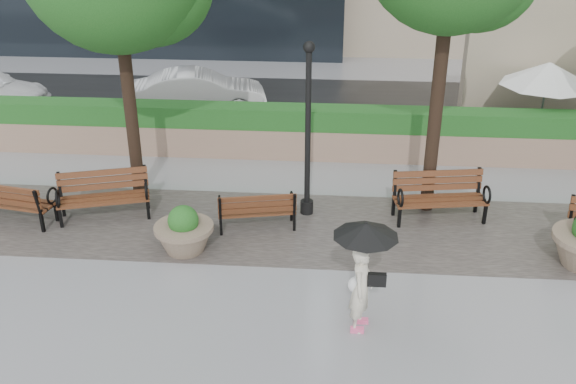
# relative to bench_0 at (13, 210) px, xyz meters

# --- Properties ---
(ground) EXTENTS (100.00, 100.00, 0.00)m
(ground) POSITION_rel_bench_0_xyz_m (5.96, -2.78, -0.29)
(ground) COLOR gray
(ground) RESTS_ON ground
(cobble_strip) EXTENTS (28.00, 3.20, 0.01)m
(cobble_strip) POSITION_rel_bench_0_xyz_m (5.96, 0.22, -0.28)
(cobble_strip) COLOR #383330
(cobble_strip) RESTS_ON ground
(hedge_wall) EXTENTS (24.00, 0.80, 1.35)m
(hedge_wall) POSITION_rel_bench_0_xyz_m (5.96, 4.22, 0.38)
(hedge_wall) COLOR #90735C
(hedge_wall) RESTS_ON ground
(asphalt_street) EXTENTS (40.00, 7.00, 0.00)m
(asphalt_street) POSITION_rel_bench_0_xyz_m (5.96, 8.22, -0.29)
(asphalt_street) COLOR black
(asphalt_street) RESTS_ON ground
(bench_0) EXTENTS (1.91, 1.04, 0.97)m
(bench_0) POSITION_rel_bench_0_xyz_m (0.00, 0.00, 0.00)
(bench_0) COLOR brown
(bench_0) RESTS_ON ground
(bench_1) EXTENTS (2.02, 1.27, 1.02)m
(bench_1) POSITION_rel_bench_0_xyz_m (1.89, 0.35, 0.01)
(bench_1) COLOR brown
(bench_1) RESTS_ON ground
(bench_2) EXTENTS (1.69, 0.95, 0.86)m
(bench_2) POSITION_rel_bench_0_xyz_m (5.21, 0.14, -0.03)
(bench_2) COLOR brown
(bench_2) RESTS_ON ground
(bench_3) EXTENTS (2.04, 1.08, 1.04)m
(bench_3) POSITION_rel_bench_0_xyz_m (9.05, 0.83, 0.02)
(bench_3) COLOR brown
(bench_3) RESTS_ON ground
(planter_left) EXTENTS (1.16, 1.16, 0.97)m
(planter_left) POSITION_rel_bench_0_xyz_m (3.91, -0.89, 0.09)
(planter_left) COLOR #7F6B56
(planter_left) RESTS_ON ground
(lamppost) EXTENTS (0.28, 0.28, 3.78)m
(lamppost) POSITION_rel_bench_0_xyz_m (6.21, 0.91, 1.37)
(lamppost) COLOR black
(lamppost) RESTS_ON ground
(patio_umb_white) EXTENTS (2.50, 2.50, 2.30)m
(patio_umb_white) POSITION_rel_bench_0_xyz_m (12.36, 5.56, 1.70)
(patio_umb_white) COLOR black
(patio_umb_white) RESTS_ON ground
(car_right) EXTENTS (4.36, 2.26, 1.37)m
(car_right) POSITION_rel_bench_0_xyz_m (2.48, 7.49, 0.39)
(car_right) COLOR white
(car_right) RESTS_ON ground
(pedestrian) EXTENTS (1.03, 1.03, 1.89)m
(pedestrian) POSITION_rel_bench_0_xyz_m (7.30, -3.03, 0.86)
(pedestrian) COLOR beige
(pedestrian) RESTS_ON ground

